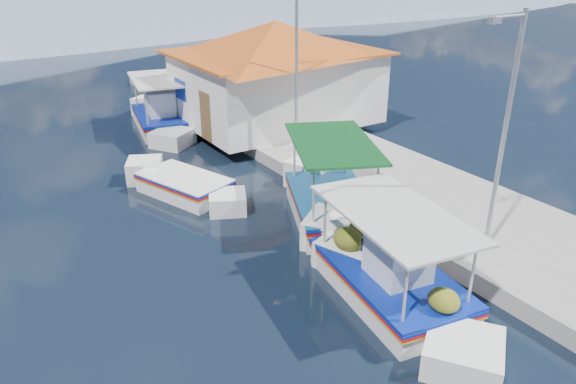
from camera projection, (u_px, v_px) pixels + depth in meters
ground at (409, 378)px, 10.54m from camera, size 160.00×160.00×0.00m
quay at (411, 193)px, 17.95m from camera, size 5.00×44.00×0.50m
bollards at (379, 205)px, 16.17m from camera, size 0.20×17.20×0.30m
main_caique at (386, 277)px, 12.93m from camera, size 2.96×7.47×2.49m
caique_green_canopy at (328, 206)px, 16.62m from camera, size 4.22×6.86×2.82m
caique_blue_hull at (184, 187)px, 18.38m from camera, size 2.93×5.42×1.02m
caique_far at (161, 118)px, 25.11m from camera, size 3.09×7.32×2.61m
harbor_building at (277, 70)px, 23.97m from camera, size 10.49×10.49×4.40m
lamp_post_near at (503, 126)px, 12.72m from camera, size 1.21×0.14×6.00m
lamp_post_far at (294, 64)px, 19.62m from camera, size 1.21×0.14×6.00m
mountain_ridge at (73, 9)px, 55.91m from camera, size 171.40×96.00×5.50m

